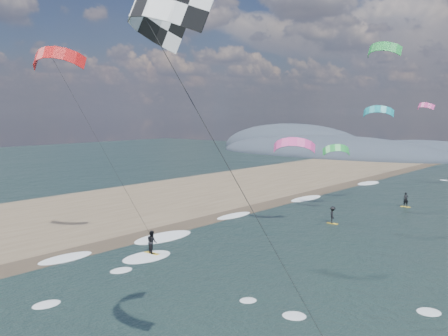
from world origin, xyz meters
The scene contains 9 objects.
ground centered at (0.00, 0.00, 0.00)m, with size 260.00×260.00×0.00m, color black.
sand_strip centered at (-24.00, 10.00, 0.00)m, with size 26.00×240.00×0.00m, color brown.
wet_sand_strip centered at (-12.00, 10.00, 0.00)m, with size 3.00×240.00×0.00m, color #382D23.
coastal_hills centered at (-44.84, 107.86, 0.00)m, with size 80.00×41.00×15.00m.
kitesurfer_near_a centered at (10.41, -3.75, 11.49)m, with size 8.03×9.48×14.97m.
kitesurfer_near_b centered at (-9.65, 6.57, 10.54)m, with size 7.23×8.91×15.84m.
far_kitesurfers centered at (1.66, 34.13, 0.84)m, with size 10.98×14.12×1.71m.
bg_kite_field centered at (-1.07, 53.46, 10.49)m, with size 12.87×68.67×10.72m.
shoreline_surf centered at (-10.80, 14.75, 0.00)m, with size 2.40×79.40×0.11m.
Camera 1 is at (20.83, -14.32, 10.85)m, focal length 40.00 mm.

